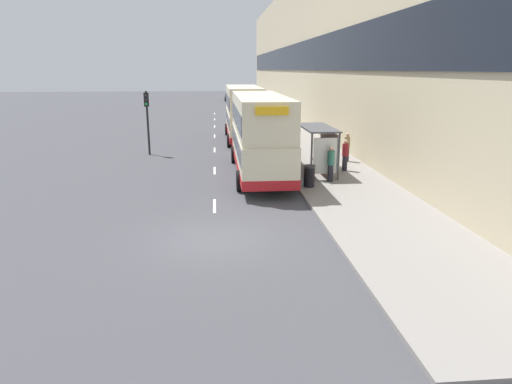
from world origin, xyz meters
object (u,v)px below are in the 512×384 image
pedestrian_at_shelter (345,155)px  pedestrian_2 (347,147)px  double_decker_bus_near (260,134)px  car_1 (230,96)px  pedestrian_1 (331,164)px  litter_bin (309,176)px  car_0 (235,111)px  bus_shelter (322,141)px  traffic_light_far_kerb (147,112)px  double_decker_bus_ahead (243,112)px

pedestrian_at_shelter → pedestrian_2: 2.74m
double_decker_bus_near → pedestrian_2: 6.35m
car_1 → pedestrian_1: (2.97, -63.32, 0.20)m
double_decker_bus_near → litter_bin: bearing=-57.9°
car_0 → car_1: 30.67m
car_1 → litter_bin: 64.32m
bus_shelter → pedestrian_1: size_ratio=2.36×
bus_shelter → double_decker_bus_near: double_decker_bus_near is taller
double_decker_bus_near → car_0: 30.35m
pedestrian_at_shelter → traffic_light_far_kerb: size_ratio=0.41×
double_decker_bus_near → car_1: size_ratio=2.62×
double_decker_bus_ahead → car_1: double_decker_bus_ahead is taller
bus_shelter → car_1: bearing=92.7°
double_decker_bus_ahead → pedestrian_2: (5.74, -9.87, -1.25)m
double_decker_bus_ahead → pedestrian_at_shelter: double_decker_bus_ahead is taller
bus_shelter → traffic_light_far_kerb: size_ratio=0.99×
double_decker_bus_ahead → pedestrian_2: double_decker_bus_ahead is taller
bus_shelter → car_0: 30.92m
bus_shelter → traffic_light_far_kerb: 12.49m
car_0 → traffic_light_far_kerb: traffic_light_far_kerb is taller
double_decker_bus_ahead → car_0: size_ratio=2.51×
double_decker_bus_near → pedestrian_at_shelter: double_decker_bus_near is taller
car_1 → pedestrian_1: bearing=-87.3°
double_decker_bus_near → traffic_light_far_kerb: (-6.88, 6.78, 0.59)m
pedestrian_1 → litter_bin: (-1.28, -0.98, -0.38)m
litter_bin → pedestrian_at_shelter: bearing=51.5°
bus_shelter → car_1: bus_shelter is taller
pedestrian_at_shelter → traffic_light_far_kerb: 13.56m
pedestrian_2 → traffic_light_far_kerb: traffic_light_far_kerb is taller
car_0 → traffic_light_far_kerb: 24.60m
car_0 → litter_bin: size_ratio=3.85×
bus_shelter → double_decker_bus_ahead: bearing=104.7°
bus_shelter → double_decker_bus_near: (-3.30, 0.40, 0.41)m
pedestrian_2 → litter_bin: size_ratio=1.66×
double_decker_bus_near → pedestrian_2: bearing=25.5°
pedestrian_at_shelter → bus_shelter: bearing=-161.9°
car_0 → double_decker_bus_near: bearing=-89.9°
bus_shelter → pedestrian_2: bearing=53.0°
bus_shelter → litter_bin: size_ratio=4.00×
car_1 → pedestrian_at_shelter: (4.38, -60.91, 0.18)m
car_1 → pedestrian_2: 58.54m
double_decker_bus_near → car_1: 61.01m
double_decker_bus_ahead → traffic_light_far_kerb: 8.91m
litter_bin → pedestrian_2: bearing=59.3°
car_0 → pedestrian_1: 32.83m
double_decker_bus_near → pedestrian_at_shelter: size_ratio=6.12×
double_decker_bus_near → pedestrian_1: double_decker_bus_near is taller
car_1 → pedestrian_2: (5.23, -58.31, 0.18)m
double_decker_bus_ahead → traffic_light_far_kerb: double_decker_bus_ahead is taller
bus_shelter → car_0: (-3.33, 30.72, -1.00)m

